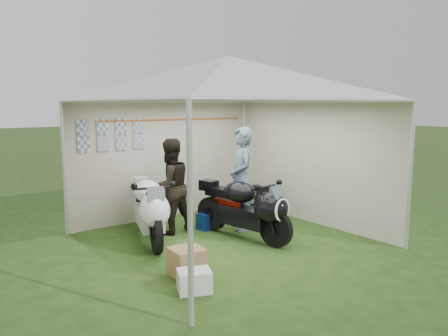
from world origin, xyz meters
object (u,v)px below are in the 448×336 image
at_px(motorcycle_black, 247,207).
at_px(crate_1, 187,262).
at_px(crate_0, 194,281).
at_px(person_blue_jacket, 241,179).
at_px(motorcycle_white, 149,207).
at_px(canopy_tent, 226,83).
at_px(paddock_stand, 208,221).
at_px(equipment_box, 253,201).
at_px(person_dark_jacket, 170,186).

bearing_deg(motorcycle_black, crate_1, -166.09).
bearing_deg(crate_0, person_blue_jacket, 38.83).
xyz_separation_m(motorcycle_white, person_blue_jacket, (1.65, -0.36, 0.35)).
xyz_separation_m(canopy_tent, crate_1, (-1.32, -0.87, -2.39)).
height_order(paddock_stand, crate_1, crate_1).
xyz_separation_m(motorcycle_black, equipment_box, (1.21, 1.24, -0.28)).
bearing_deg(motorcycle_black, person_blue_jacket, 49.84).
distance_m(equipment_box, crate_0, 3.90).
height_order(crate_0, crate_1, crate_1).
height_order(canopy_tent, motorcycle_white, canopy_tent).
distance_m(canopy_tent, equipment_box, 2.96).
bearing_deg(crate_0, person_dark_jacket, 66.43).
bearing_deg(canopy_tent, paddock_stand, 78.29).
height_order(canopy_tent, paddock_stand, canopy_tent).
xyz_separation_m(canopy_tent, motorcycle_white, (-1.03, 0.72, -2.00)).
xyz_separation_m(person_blue_jacket, equipment_box, (0.90, 0.72, -0.65)).
relative_size(canopy_tent, crate_1, 13.74).
bearing_deg(person_blue_jacket, canopy_tent, -35.81).
bearing_deg(canopy_tent, crate_0, -138.27).
height_order(motorcycle_black, crate_0, motorcycle_black).
distance_m(person_dark_jacket, crate_0, 2.61).
height_order(motorcycle_black, person_dark_jacket, person_dark_jacket).
distance_m(canopy_tent, crate_1, 2.87).
bearing_deg(paddock_stand, equipment_box, 13.79).
relative_size(motorcycle_white, person_dark_jacket, 1.21).
xyz_separation_m(canopy_tent, person_blue_jacket, (0.62, 0.36, -1.65)).
bearing_deg(canopy_tent, crate_1, -146.58).
distance_m(motorcycle_white, crate_0, 2.18).
height_order(motorcycle_white, crate_0, motorcycle_white).
relative_size(motorcycle_black, crate_1, 4.89).
distance_m(motorcycle_black, paddock_stand, 1.01).
bearing_deg(equipment_box, crate_0, -141.21).
relative_size(person_blue_jacket, crate_0, 4.66).
bearing_deg(canopy_tent, person_dark_jacket, 118.87).
bearing_deg(motorcycle_black, canopy_tent, 143.75).
distance_m(motorcycle_white, paddock_stand, 1.27).
relative_size(paddock_stand, crate_0, 0.99).
bearing_deg(person_dark_jacket, canopy_tent, 116.26).
relative_size(person_blue_jacket, crate_1, 4.50).
bearing_deg(crate_0, crate_1, 67.53).
bearing_deg(paddock_stand, crate_1, -132.30).
bearing_deg(motorcycle_black, person_dark_jacket, 117.37).
distance_m(motorcycle_white, crate_1, 1.67).
xyz_separation_m(paddock_stand, crate_0, (-1.68, -2.11, -0.02)).
bearing_deg(equipment_box, paddock_stand, -166.21).
xyz_separation_m(canopy_tent, crate_0, (-1.52, -1.36, -2.44)).
relative_size(motorcycle_black, crate_0, 5.07).
height_order(motorcycle_white, crate_1, motorcycle_white).
xyz_separation_m(paddock_stand, person_blue_jacket, (0.46, -0.39, 0.78)).
bearing_deg(canopy_tent, equipment_box, 35.58).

